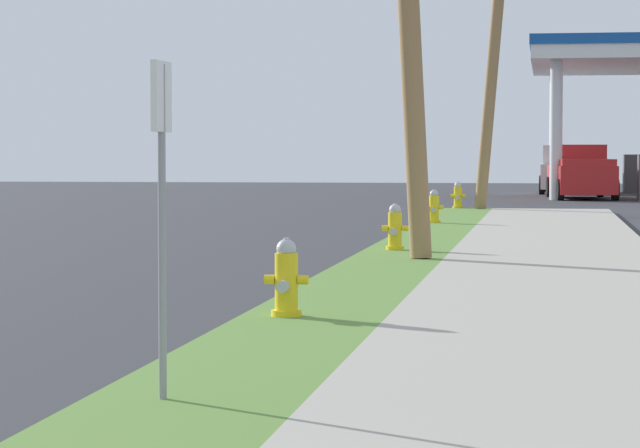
% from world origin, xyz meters
% --- Properties ---
extents(fire_hydrant_second, '(0.42, 0.38, 0.74)m').
position_xyz_m(fire_hydrant_second, '(0.45, 12.49, 0.45)').
color(fire_hydrant_second, yellow).
rests_on(fire_hydrant_second, grass_verge).
extents(fire_hydrant_third, '(0.42, 0.37, 0.74)m').
position_xyz_m(fire_hydrant_third, '(0.50, 22.11, 0.45)').
color(fire_hydrant_third, yellow).
rests_on(fire_hydrant_third, grass_verge).
extents(fire_hydrant_fourth, '(0.42, 0.37, 0.74)m').
position_xyz_m(fire_hydrant_fourth, '(0.43, 31.22, 0.45)').
color(fire_hydrant_fourth, yellow).
rests_on(fire_hydrant_fourth, grass_verge).
extents(fire_hydrant_fifth, '(0.42, 0.38, 0.74)m').
position_xyz_m(fire_hydrant_fifth, '(0.44, 39.97, 0.45)').
color(fire_hydrant_fifth, yellow).
rests_on(fire_hydrant_fifth, grass_verge).
extents(utility_pole_background, '(1.57, 1.40, 9.22)m').
position_xyz_m(utility_pole_background, '(1.47, 39.31, 4.81)').
color(utility_pole_background, '#937047').
rests_on(utility_pole_background, grass_verge).
extents(street_sign_post, '(0.05, 0.36, 2.12)m').
position_xyz_m(street_sign_post, '(0.50, 7.79, 1.63)').
color(street_sign_post, gray).
rests_on(street_sign_post, grass_verge).
extents(truck_white_at_forecourt, '(2.17, 5.42, 1.97)m').
position_xyz_m(truck_white_at_forecourt, '(3.69, 60.23, 0.91)').
color(truck_white_at_forecourt, white).
rests_on(truck_white_at_forecourt, ground).
extents(truck_red_on_apron, '(2.54, 5.55, 1.97)m').
position_xyz_m(truck_red_on_apron, '(4.13, 53.04, 0.91)').
color(truck_red_on_apron, red).
rests_on(truck_red_on_apron, ground).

